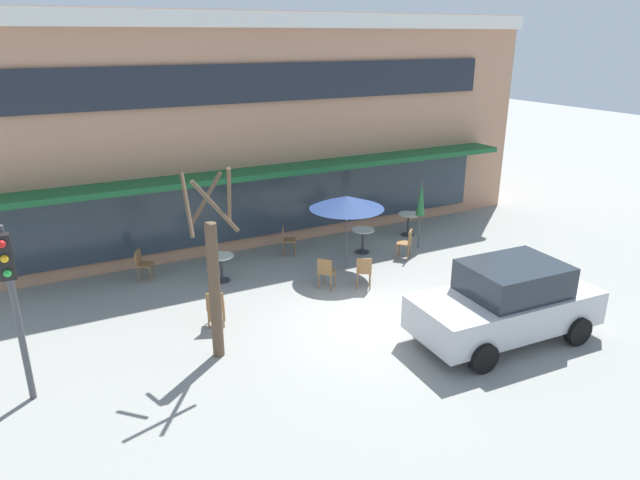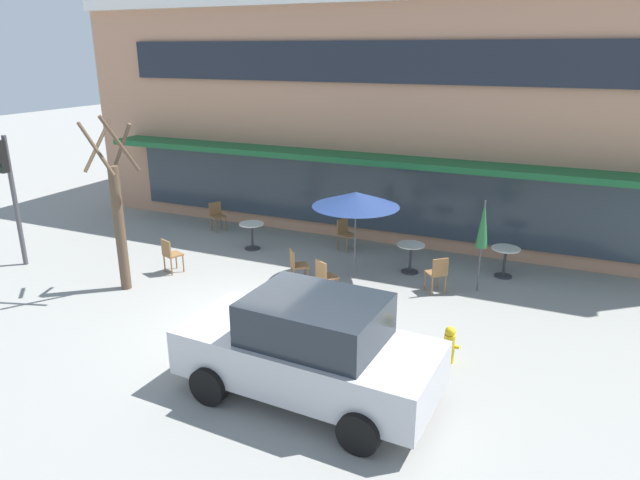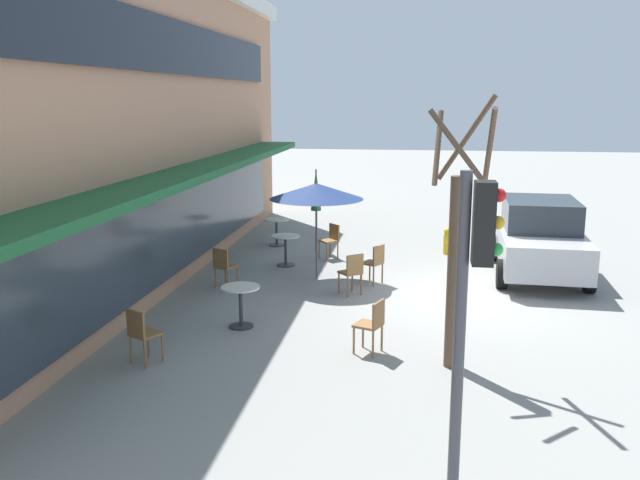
% 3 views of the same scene
% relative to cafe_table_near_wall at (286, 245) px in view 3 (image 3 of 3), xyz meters
% --- Properties ---
extents(ground_plane, '(80.00, 80.00, 0.00)m').
position_rel_cafe_table_near_wall_xyz_m(ground_plane, '(-2.10, -4.04, -0.52)').
color(ground_plane, gray).
extents(cafe_table_near_wall, '(0.70, 0.70, 0.76)m').
position_rel_cafe_table_near_wall_xyz_m(cafe_table_near_wall, '(0.00, 0.00, 0.00)').
color(cafe_table_near_wall, '#333338').
rests_on(cafe_table_near_wall, ground).
extents(cafe_table_streetside, '(0.70, 0.70, 0.76)m').
position_rel_cafe_table_near_wall_xyz_m(cafe_table_streetside, '(-4.59, -0.09, 0.00)').
color(cafe_table_streetside, '#333338').
rests_on(cafe_table_streetside, ground).
extents(cafe_table_by_tree, '(0.70, 0.70, 0.76)m').
position_rel_cafe_table_near_wall_xyz_m(cafe_table_by_tree, '(2.22, 0.69, 0.00)').
color(cafe_table_by_tree, '#333338').
rests_on(cafe_table_by_tree, ground).
extents(patio_umbrella_green_folded, '(0.28, 0.28, 2.20)m').
position_rel_cafe_table_near_wall_xyz_m(patio_umbrella_green_folded, '(1.78, -0.49, 1.11)').
color(patio_umbrella_green_folded, '#4C4C51').
rests_on(patio_umbrella_green_folded, ground).
extents(patio_umbrella_cream_folded, '(2.10, 2.10, 2.20)m').
position_rel_cafe_table_near_wall_xyz_m(patio_umbrella_cream_folded, '(-1.15, -0.94, 1.51)').
color(patio_umbrella_cream_folded, '#4C4C51').
rests_on(patio_umbrella_cream_folded, ground).
extents(cafe_chair_0, '(0.57, 0.57, 0.89)m').
position_rel_cafe_table_near_wall_xyz_m(cafe_chair_0, '(0.93, -1.00, 0.01)').
color(cafe_chair_0, olive).
rests_on(cafe_chair_0, ground).
extents(cafe_chair_1, '(0.56, 0.56, 0.89)m').
position_rel_cafe_table_near_wall_xyz_m(cafe_chair_1, '(-2.29, -1.86, 0.01)').
color(cafe_chair_1, olive).
rests_on(cafe_chair_1, ground).
extents(cafe_chair_2, '(0.53, 0.53, 0.89)m').
position_rel_cafe_table_near_wall_xyz_m(cafe_chair_2, '(-2.16, 0.93, 0.01)').
color(cafe_chair_2, olive).
rests_on(cafe_chair_2, ground).
extents(cafe_chair_3, '(0.55, 0.55, 0.89)m').
position_rel_cafe_table_near_wall_xyz_m(cafe_chair_3, '(-1.37, -2.27, 0.01)').
color(cafe_chair_3, olive).
rests_on(cafe_chair_3, ground).
extents(cafe_chair_4, '(0.52, 0.52, 0.89)m').
position_rel_cafe_table_near_wall_xyz_m(cafe_chair_4, '(-5.53, -2.51, 0.01)').
color(cafe_chair_4, olive).
rests_on(cafe_chair_4, ground).
extents(cafe_chair_5, '(0.54, 0.54, 0.89)m').
position_rel_cafe_table_near_wall_xyz_m(cafe_chair_5, '(-6.49, 0.98, 0.01)').
color(cafe_chair_5, olive).
rests_on(cafe_chair_5, ground).
extents(parked_sedan, '(4.28, 2.17, 1.76)m').
position_rel_cafe_table_near_wall_xyz_m(parked_sedan, '(0.01, -5.99, 0.36)').
color(parked_sedan, '#B7B7BC').
rests_on(parked_sedan, ground).
extents(street_tree, '(1.03, 1.02, 4.12)m').
position_rel_cafe_table_near_wall_xyz_m(street_tree, '(-5.88, -3.77, 1.28)').
color(street_tree, brown).
rests_on(street_tree, ground).
extents(traffic_light_pole, '(0.26, 0.44, 3.40)m').
position_rel_cafe_table_near_wall_xyz_m(traffic_light_pole, '(-9.44, -3.72, 1.78)').
color(traffic_light_pole, '#47474C').
rests_on(traffic_light_pole, ground).
extents(fire_hydrant, '(0.36, 0.20, 0.71)m').
position_rel_cafe_table_near_wall_xyz_m(fire_hydrant, '(1.85, -3.98, -0.16)').
color(fire_hydrant, gold).
rests_on(fire_hydrant, ground).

